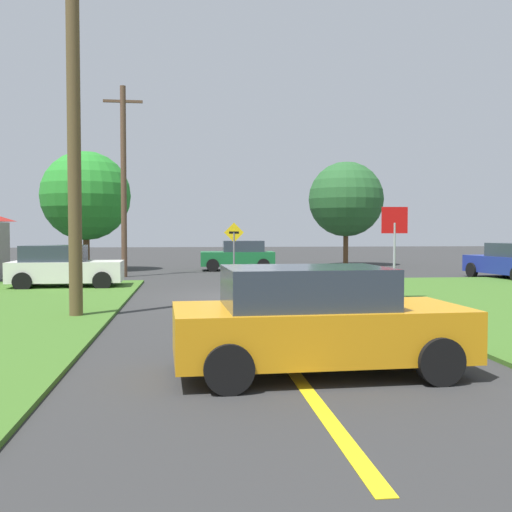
% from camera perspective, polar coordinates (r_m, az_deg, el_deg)
% --- Properties ---
extents(ground_plane, '(120.00, 120.00, 0.00)m').
position_cam_1_polar(ground_plane, '(19.78, -1.80, -3.86)').
color(ground_plane, '#303030').
extents(lane_stripe_center, '(0.20, 14.00, 0.01)m').
position_cam_1_polar(lane_stripe_center, '(11.90, 1.34, -8.03)').
color(lane_stripe_center, yellow).
rests_on(lane_stripe_center, ground).
extents(stop_sign, '(0.80, 0.07, 2.88)m').
position_cam_1_polar(stop_sign, '(18.60, 13.01, 2.00)').
color(stop_sign, '#9EA0A8').
rests_on(stop_sign, ground).
extents(car_approaching_junction, '(4.00, 2.06, 1.62)m').
position_cam_1_polar(car_approaching_junction, '(32.68, -1.65, 0.03)').
color(car_approaching_junction, '#196B33').
rests_on(car_approaching_junction, ground).
extents(car_behind_on_main_road, '(4.45, 2.32, 1.62)m').
position_cam_1_polar(car_behind_on_main_road, '(9.18, 5.66, -6.10)').
color(car_behind_on_main_road, orange).
rests_on(car_behind_on_main_road, ground).
extents(parked_car_near_building, '(4.13, 2.08, 1.62)m').
position_cam_1_polar(parked_car_near_building, '(23.57, -17.81, -1.01)').
color(parked_car_near_building, white).
rests_on(parked_car_near_building, ground).
extents(utility_pole_near, '(1.76, 0.64, 9.30)m').
position_cam_1_polar(utility_pole_near, '(15.59, -16.91, 11.85)').
color(utility_pole_near, brown).
rests_on(utility_pole_near, ground).
extents(utility_pole_mid, '(1.80, 0.27, 8.86)m').
position_cam_1_polar(utility_pole_mid, '(28.81, -12.45, 7.17)').
color(utility_pole_mid, brown).
rests_on(utility_pole_mid, ground).
extents(direction_sign, '(0.90, 0.10, 2.53)m').
position_cam_1_polar(direction_sign, '(27.36, -2.10, 1.18)').
color(direction_sign, slate).
rests_on(direction_sign, ground).
extents(oak_tree_left, '(4.76, 4.76, 6.42)m').
position_cam_1_polar(oak_tree_left, '(33.59, -15.85, 5.51)').
color(oak_tree_left, brown).
rests_on(oak_tree_left, ground).
extents(pine_tree_center, '(4.61, 4.61, 6.41)m').
position_cam_1_polar(pine_tree_center, '(37.56, 8.54, 5.35)').
color(pine_tree_center, brown).
rests_on(pine_tree_center, ground).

